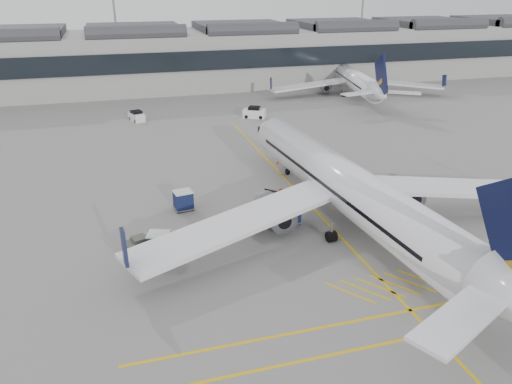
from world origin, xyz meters
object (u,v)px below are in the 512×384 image
object	(u,v)px
airliner_main	(351,190)
ramp_agent_b	(280,198)
ramp_agent_a	(266,199)
belt_loader	(272,201)
baggage_cart_a	(293,213)
pushback_tug	(140,245)

from	to	relation	value
airliner_main	ramp_agent_b	world-z (taller)	airliner_main
ramp_agent_a	belt_loader	bearing A→B (deg)	-60.83
belt_loader	ramp_agent_b	xyz separation A→B (m)	(0.68, -0.62, 0.47)
airliner_main	ramp_agent_b	bearing A→B (deg)	126.46
baggage_cart_a	ramp_agent_b	bearing A→B (deg)	109.32
ramp_agent_a	baggage_cart_a	bearing A→B (deg)	-131.52
ramp_agent_a	pushback_tug	xyz separation A→B (m)	(-12.48, -5.56, -0.25)
ramp_agent_b	pushback_tug	world-z (taller)	ramp_agent_b
belt_loader	baggage_cart_a	bearing A→B (deg)	-95.18
baggage_cart_a	pushback_tug	size ratio (longest dim) A/B	0.74
airliner_main	ramp_agent_a	distance (m)	8.87
belt_loader	baggage_cart_a	xyz separation A→B (m)	(0.74, -3.97, 0.40)
airliner_main	ramp_agent_a	world-z (taller)	airliner_main
airliner_main	belt_loader	size ratio (longest dim) A/B	9.97
ramp_agent_a	pushback_tug	distance (m)	13.66
ramp_agent_b	ramp_agent_a	bearing A→B (deg)	-45.88
baggage_cart_a	ramp_agent_b	distance (m)	3.35
ramp_agent_a	airliner_main	bearing A→B (deg)	-105.76
ramp_agent_b	pushback_tug	xyz separation A→B (m)	(-13.74, -4.93, -0.41)
ramp_agent_a	pushback_tug	bearing A→B (deg)	144.21
baggage_cart_a	airliner_main	bearing A→B (deg)	-6.41
airliner_main	baggage_cart_a	world-z (taller)	airliner_main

